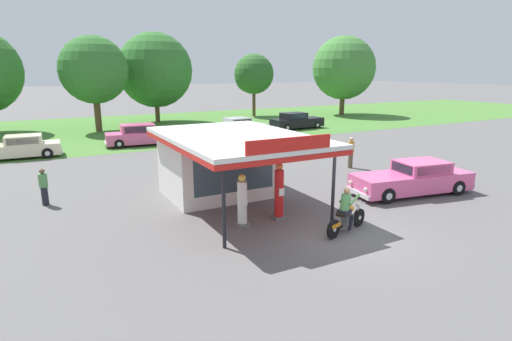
# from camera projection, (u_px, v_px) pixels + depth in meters

# --- Properties ---
(ground_plane) EXTENTS (300.00, 300.00, 0.00)m
(ground_plane) POSITION_uv_depth(u_px,v_px,m) (347.00, 236.00, 13.66)
(ground_plane) COLOR #5B5959
(grass_verge_strip) EXTENTS (120.00, 24.00, 0.01)m
(grass_verge_strip) POSITION_uv_depth(u_px,v_px,m) (139.00, 128.00, 39.33)
(grass_verge_strip) COLOR #477A33
(grass_verge_strip) RESTS_ON ground
(service_station_kiosk) EXTENTS (5.08, 7.75, 3.36)m
(service_station_kiosk) POSITION_uv_depth(u_px,v_px,m) (222.00, 158.00, 17.47)
(service_station_kiosk) COLOR silver
(service_station_kiosk) RESTS_ON ground
(gas_pump_nearside) EXTENTS (0.44, 0.44, 1.88)m
(gas_pump_nearside) POSITION_uv_depth(u_px,v_px,m) (242.00, 202.00, 14.38)
(gas_pump_nearside) COLOR slate
(gas_pump_nearside) RESTS_ON ground
(gas_pump_offside) EXTENTS (0.44, 0.44, 2.12)m
(gas_pump_offside) POSITION_uv_depth(u_px,v_px,m) (279.00, 193.00, 15.05)
(gas_pump_offside) COLOR slate
(gas_pump_offside) RESTS_ON ground
(motorcycle_with_rider) EXTENTS (2.12, 0.87, 1.58)m
(motorcycle_with_rider) POSITION_uv_depth(u_px,v_px,m) (346.00, 214.00, 13.82)
(motorcycle_with_rider) COLOR black
(motorcycle_with_rider) RESTS_ON ground
(featured_classic_sedan) EXTENTS (5.76, 2.67, 1.46)m
(featured_classic_sedan) POSITION_uv_depth(u_px,v_px,m) (413.00, 179.00, 18.20)
(featured_classic_sedan) COLOR #E55993
(featured_classic_sedan) RESTS_ON ground
(parked_car_back_row_left) EXTENTS (5.51, 2.24, 1.56)m
(parked_car_back_row_left) POSITION_uv_depth(u_px,v_px,m) (142.00, 135.00, 30.08)
(parked_car_back_row_left) COLOR #E55993
(parked_car_back_row_left) RESTS_ON ground
(parked_car_second_row_spare) EXTENTS (5.41, 2.08, 1.52)m
(parked_car_second_row_spare) POSITION_uv_depth(u_px,v_px,m) (297.00, 121.00, 38.50)
(parked_car_second_row_spare) COLOR black
(parked_car_second_row_spare) RESTS_ON ground
(parked_car_back_row_centre_left) EXTENTS (5.17, 2.10, 1.42)m
(parked_car_back_row_centre_left) POSITION_uv_depth(u_px,v_px,m) (19.00, 148.00, 25.59)
(parked_car_back_row_centre_left) COLOR beige
(parked_car_back_row_centre_left) RESTS_ON ground
(parked_car_back_row_right) EXTENTS (5.21, 2.26, 1.53)m
(parked_car_back_row_right) POSITION_uv_depth(u_px,v_px,m) (239.00, 128.00, 34.33)
(parked_car_back_row_right) COLOR #B7B7BC
(parked_car_back_row_right) RESTS_ON ground
(bystander_standing_back_lot) EXTENTS (0.34, 0.34, 1.53)m
(bystander_standing_back_lot) POSITION_uv_depth(u_px,v_px,m) (44.00, 186.00, 16.60)
(bystander_standing_back_lot) COLOR black
(bystander_standing_back_lot) RESTS_ON ground
(bystander_chatting_near_pumps) EXTENTS (0.34, 0.34, 1.74)m
(bystander_chatting_near_pumps) POSITION_uv_depth(u_px,v_px,m) (351.00, 152.00, 22.97)
(bystander_chatting_near_pumps) COLOR brown
(bystander_chatting_near_pumps) RESTS_ON ground
(tree_oak_distant_spare) EXTENTS (7.58, 7.58, 9.17)m
(tree_oak_distant_spare) POSITION_uv_depth(u_px,v_px,m) (155.00, 71.00, 42.01)
(tree_oak_distant_spare) COLOR brown
(tree_oak_distant_spare) RESTS_ON ground
(tree_oak_far_right) EXTENTS (5.86, 5.86, 8.33)m
(tree_oak_far_right) POSITION_uv_depth(u_px,v_px,m) (92.00, 71.00, 35.79)
(tree_oak_far_right) COLOR brown
(tree_oak_far_right) RESTS_ON ground
(tree_oak_centre) EXTENTS (4.65, 4.65, 7.26)m
(tree_oak_centre) POSITION_uv_depth(u_px,v_px,m) (253.00, 75.00, 48.26)
(tree_oak_centre) COLOR brown
(tree_oak_centre) RESTS_ON ground
(tree_oak_right) EXTENTS (7.53, 7.53, 9.40)m
(tree_oak_right) POSITION_uv_depth(u_px,v_px,m) (345.00, 69.00, 49.43)
(tree_oak_right) COLOR brown
(tree_oak_right) RESTS_ON ground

